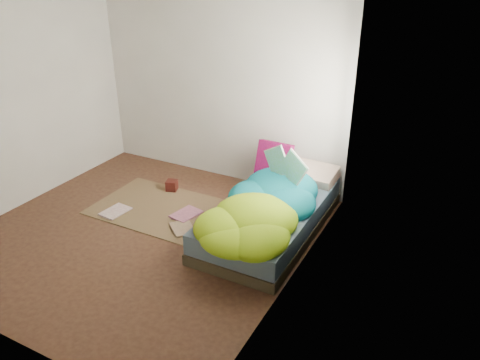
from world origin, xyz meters
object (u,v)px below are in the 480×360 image
(floor_book_a, at_px, (108,209))
(pillow_magenta, at_px, (274,159))
(wooden_box, at_px, (172,185))
(floor_book_b, at_px, (179,211))
(open_book, at_px, (285,157))
(bed, at_px, (270,217))

(floor_book_a, bearing_deg, pillow_magenta, 41.27)
(wooden_box, height_order, floor_book_b, wooden_box)
(pillow_magenta, distance_m, floor_book_b, 1.31)
(open_book, bearing_deg, bed, -85.92)
(floor_book_b, bearing_deg, floor_book_a, -144.85)
(wooden_box, relative_size, floor_book_b, 0.39)
(bed, xyz_separation_m, pillow_magenta, (-0.27, 0.69, 0.38))
(pillow_magenta, height_order, floor_book_b, pillow_magenta)
(pillow_magenta, distance_m, open_book, 0.65)
(open_book, bearing_deg, floor_book_b, -142.25)
(bed, bearing_deg, wooden_box, 169.18)
(wooden_box, distance_m, floor_book_b, 0.61)
(wooden_box, relative_size, floor_book_a, 0.40)
(open_book, distance_m, floor_book_b, 1.48)
(floor_book_b, bearing_deg, open_book, 28.27)
(bed, distance_m, open_book, 0.70)
(floor_book_a, bearing_deg, bed, 20.06)
(bed, bearing_deg, pillow_magenta, 111.39)
(open_book, distance_m, floor_book_a, 2.25)
(bed, relative_size, open_book, 3.97)
(floor_book_a, bearing_deg, wooden_box, 70.04)
(bed, bearing_deg, floor_book_a, -165.31)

